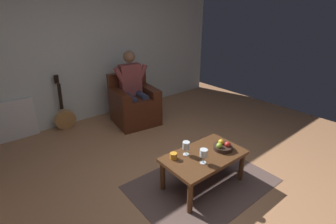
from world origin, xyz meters
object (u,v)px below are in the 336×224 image
object	(u,v)px
guitar	(65,117)
wine_glass_far	(204,154)
fruit_bowl	(223,146)
armchair	(134,105)
person_seated	(133,86)
wine_glass_near	(186,146)
coffee_table	(204,159)
candle_jar	(174,156)

from	to	relation	value
guitar	wine_glass_far	xyz separation A→B (m)	(-0.61, 2.64, 0.32)
guitar	fruit_bowl	size ratio (longest dim) A/B	4.15
armchair	person_seated	distance (m)	0.36
wine_glass_near	fruit_bowl	bearing A→B (deg)	154.69
wine_glass_near	person_seated	bearing A→B (deg)	-104.77
fruit_bowl	person_seated	bearing A→B (deg)	-92.16
armchair	fruit_bowl	size ratio (longest dim) A/B	3.85
person_seated	wine_glass_far	distance (m)	2.16
person_seated	fruit_bowl	size ratio (longest dim) A/B	5.64
coffee_table	candle_jar	world-z (taller)	candle_jar
fruit_bowl	coffee_table	bearing A→B (deg)	-12.63
person_seated	coffee_table	world-z (taller)	person_seated
person_seated	wine_glass_near	size ratio (longest dim) A/B	7.87
wine_glass_near	armchair	bearing A→B (deg)	-104.76
coffee_table	candle_jar	bearing A→B (deg)	-27.20
wine_glass_near	wine_glass_far	world-z (taller)	wine_glass_far
armchair	wine_glass_far	distance (m)	2.16
person_seated	wine_glass_far	size ratio (longest dim) A/B	7.63
person_seated	guitar	world-z (taller)	person_seated
wine_glass_far	candle_jar	bearing A→B (deg)	-54.22
armchair	guitar	distance (m)	1.21
coffee_table	guitar	size ratio (longest dim) A/B	1.02
wine_glass_far	guitar	bearing A→B (deg)	-76.95
person_seated	coffee_table	distance (m)	2.06
guitar	fruit_bowl	bearing A→B (deg)	111.02
coffee_table	wine_glass_far	bearing A→B (deg)	37.94
fruit_bowl	guitar	bearing A→B (deg)	-68.98
person_seated	candle_jar	world-z (taller)	person_seated
guitar	fruit_bowl	distance (m)	2.79
armchair	coffee_table	xyz separation A→B (m)	(0.33, 2.00, 0.02)
coffee_table	wine_glass_far	distance (m)	0.24
fruit_bowl	candle_jar	bearing A→B (deg)	-21.09
person_seated	armchair	bearing A→B (deg)	-90.00
candle_jar	wine_glass_near	bearing A→B (deg)	170.56
person_seated	candle_jar	bearing A→B (deg)	78.91
person_seated	fruit_bowl	distance (m)	2.07
fruit_bowl	candle_jar	size ratio (longest dim) A/B	2.82
person_seated	wine_glass_near	bearing A→B (deg)	83.78
armchair	person_seated	bearing A→B (deg)	90.00
armchair	guitar	size ratio (longest dim) A/B	0.93
guitar	wine_glass_far	distance (m)	2.73
armchair	guitar	xyz separation A→B (m)	(1.07, -0.53, -0.12)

